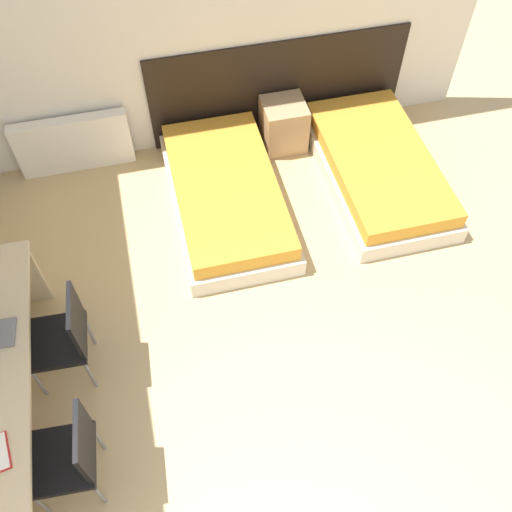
% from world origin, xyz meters
% --- Properties ---
extents(wall_back, '(5.35, 0.05, 2.70)m').
position_xyz_m(wall_back, '(0.00, 4.49, 1.35)').
color(wall_back, silver).
rests_on(wall_back, ground_plane).
extents(headboard_panel, '(2.59, 0.03, 1.04)m').
position_xyz_m(headboard_panel, '(0.72, 4.45, 0.52)').
color(headboard_panel, black).
rests_on(headboard_panel, ground_plane).
extents(bed_near_window, '(1.00, 1.87, 0.34)m').
position_xyz_m(bed_near_window, '(-0.03, 3.48, 0.17)').
color(bed_near_window, beige).
rests_on(bed_near_window, ground_plane).
extents(bed_near_door, '(1.00, 1.87, 0.34)m').
position_xyz_m(bed_near_door, '(1.47, 3.48, 0.17)').
color(bed_near_door, beige).
rests_on(bed_near_door, ground_plane).
extents(nightstand, '(0.42, 0.42, 0.50)m').
position_xyz_m(nightstand, '(0.72, 4.21, 0.25)').
color(nightstand, tan).
rests_on(nightstand, ground_plane).
extents(radiator, '(1.10, 0.12, 0.60)m').
position_xyz_m(radiator, '(-1.35, 4.37, 0.30)').
color(radiator, silver).
rests_on(radiator, ground_plane).
extents(chair_near_laptop, '(0.45, 0.45, 0.88)m').
position_xyz_m(chair_near_laptop, '(-1.49, 2.13, 0.50)').
color(chair_near_laptop, black).
rests_on(chair_near_laptop, ground_plane).
extents(chair_near_notebook, '(0.45, 0.45, 0.88)m').
position_xyz_m(chair_near_notebook, '(-1.49, 1.27, 0.50)').
color(chair_near_notebook, black).
rests_on(chair_near_notebook, ground_plane).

